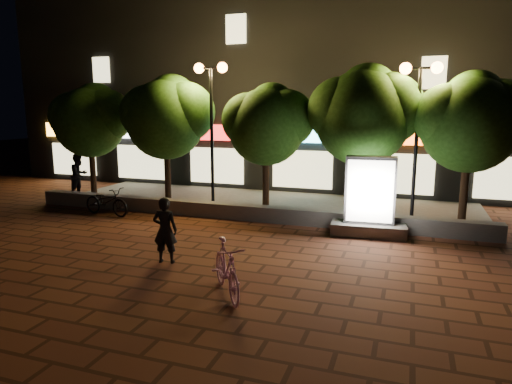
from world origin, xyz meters
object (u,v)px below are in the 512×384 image
at_px(tree_right, 365,112).
at_px(ad_kiosk, 370,203).
at_px(scooter_parked, 106,201).
at_px(tree_left, 168,115).
at_px(rider, 165,230).
at_px(pedestrian, 79,175).
at_px(scooter_pink, 227,269).
at_px(tree_far_right, 472,119).
at_px(tree_far_left, 91,118).
at_px(tree_mid, 268,122).
at_px(street_lamp_left, 211,98).
at_px(street_lamp_right, 419,101).

xyz_separation_m(tree_right, ad_kiosk, (0.45, -1.96, -2.63)).
bearing_deg(scooter_parked, tree_left, -16.77).
bearing_deg(tree_left, rider, -61.19).
distance_m(rider, pedestrian, 9.34).
bearing_deg(scooter_pink, tree_far_right, 19.32).
xyz_separation_m(ad_kiosk, rider, (-4.41, -4.11, -0.13)).
bearing_deg(tree_far_left, tree_mid, -0.00).
relative_size(tree_right, scooter_pink, 2.73).
distance_m(tree_left, tree_right, 7.30).
height_order(tree_right, pedestrian, tree_right).
bearing_deg(tree_mid, tree_far_right, 0.00).
distance_m(scooter_parked, pedestrian, 3.64).
xyz_separation_m(tree_mid, rider, (-0.66, -6.07, -2.41)).
xyz_separation_m(tree_left, scooter_pink, (5.48, -7.39, -2.89)).
distance_m(tree_right, ad_kiosk, 3.31).
bearing_deg(rider, street_lamp_left, -88.86).
relative_size(street_lamp_left, ad_kiosk, 2.23).
distance_m(street_lamp_right, scooter_parked, 10.84).
xyz_separation_m(tree_left, tree_mid, (4.00, -0.00, -0.23)).
distance_m(street_lamp_left, ad_kiosk, 6.79).
bearing_deg(pedestrian, scooter_pink, -127.24).
relative_size(tree_far_left, street_lamp_right, 0.93).
distance_m(tree_far_right, scooter_parked, 12.21).
height_order(tree_far_left, street_lamp_right, street_lamp_right).
bearing_deg(street_lamp_left, ad_kiosk, -16.33).
bearing_deg(pedestrian, scooter_parked, -126.82).
bearing_deg(tree_left, street_lamp_right, -1.68).
bearing_deg(scooter_pink, street_lamp_left, 79.86).
xyz_separation_m(tree_far_right, street_lamp_right, (-1.55, -0.26, 0.53)).
bearing_deg(rider, scooter_pink, 136.03).
bearing_deg(tree_mid, scooter_pink, -78.62).
bearing_deg(scooter_pink, pedestrian, 106.86).
bearing_deg(tree_left, ad_kiosk, -14.22).
xyz_separation_m(tree_far_right, ad_kiosk, (-2.75, -1.96, -2.43)).
bearing_deg(street_lamp_right, tree_left, 178.32).
xyz_separation_m(tree_left, tree_right, (7.30, 0.00, 0.12)).
bearing_deg(tree_far_left, street_lamp_left, -2.76).
distance_m(tree_far_left, ad_kiosk, 11.66).
bearing_deg(street_lamp_left, tree_far_left, 177.24).
distance_m(tree_far_right, street_lamp_left, 8.58).
relative_size(tree_far_right, street_lamp_right, 0.96).
bearing_deg(scooter_parked, street_lamp_right, -70.17).
bearing_deg(pedestrian, rider, -128.59).
bearing_deg(tree_far_left, street_lamp_right, -1.21).
height_order(tree_right, tree_far_right, tree_right).
xyz_separation_m(tree_right, scooter_pink, (-1.82, -7.39, -3.01)).
bearing_deg(tree_far_right, street_lamp_right, -170.39).
xyz_separation_m(tree_mid, street_lamp_left, (-2.05, -0.26, 0.81)).
distance_m(street_lamp_left, pedestrian, 6.70).
height_order(tree_mid, street_lamp_left, street_lamp_left).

